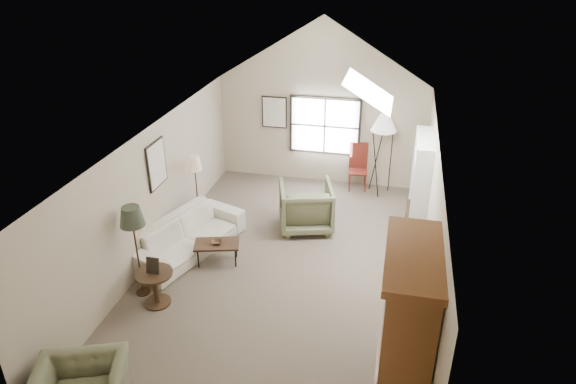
% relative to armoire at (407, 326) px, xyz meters
% --- Properties ---
extents(room_shell, '(5.01, 8.01, 4.00)m').
position_rel_armoire_xyz_m(room_shell, '(-2.18, 2.40, 2.11)').
color(room_shell, brown).
rests_on(room_shell, ground).
extents(window, '(1.72, 0.08, 1.42)m').
position_rel_armoire_xyz_m(window, '(-2.08, 6.36, 0.35)').
color(window, black).
rests_on(window, room_shell).
extents(skylight, '(0.80, 1.20, 0.52)m').
position_rel_armoire_xyz_m(skylight, '(-0.88, 3.30, 2.12)').
color(skylight, white).
rests_on(skylight, room_shell).
extents(wall_art, '(1.97, 3.71, 0.88)m').
position_rel_armoire_xyz_m(wall_art, '(-4.06, 4.34, 0.63)').
color(wall_art, black).
rests_on(wall_art, room_shell).
extents(armoire, '(0.60, 1.50, 2.20)m').
position_rel_armoire_xyz_m(armoire, '(0.00, 0.00, 0.00)').
color(armoire, brown).
rests_on(armoire, ground).
extents(tv_alcove, '(0.32, 1.30, 2.10)m').
position_rel_armoire_xyz_m(tv_alcove, '(0.16, 4.00, 0.05)').
color(tv_alcove, white).
rests_on(tv_alcove, ground).
extents(media_console, '(0.34, 1.18, 0.60)m').
position_rel_armoire_xyz_m(media_console, '(0.14, 4.00, -0.80)').
color(media_console, '#382316').
rests_on(media_console, ground).
extents(tv_panel, '(0.05, 0.90, 0.55)m').
position_rel_armoire_xyz_m(tv_panel, '(0.14, 4.00, -0.18)').
color(tv_panel, black).
rests_on(tv_panel, media_console).
extents(sofa, '(1.73, 2.63, 0.72)m').
position_rel_armoire_xyz_m(sofa, '(-4.11, 2.58, -0.74)').
color(sofa, beige).
rests_on(sofa, ground).
extents(armchair_far, '(1.33, 1.35, 0.99)m').
position_rel_armoire_xyz_m(armchair_far, '(-2.07, 3.99, -0.60)').
color(armchair_far, '#616748').
rests_on(armchair_far, ground).
extents(coffee_table, '(0.92, 0.66, 0.42)m').
position_rel_armoire_xyz_m(coffee_table, '(-3.43, 2.34, -0.89)').
color(coffee_table, '#392517').
rests_on(coffee_table, ground).
extents(bowl, '(0.24, 0.24, 0.05)m').
position_rel_armoire_xyz_m(bowl, '(-3.43, 2.34, -0.65)').
color(bowl, '#3E2619').
rests_on(bowl, coffee_table).
extents(side_table, '(0.79, 0.79, 0.61)m').
position_rel_armoire_xyz_m(side_table, '(-4.01, 0.98, -0.79)').
color(side_table, '#3A2A17').
rests_on(side_table, ground).
extents(side_chair, '(0.48, 0.48, 1.12)m').
position_rel_armoire_xyz_m(side_chair, '(-1.20, 6.10, -0.54)').
color(side_chair, maroon).
rests_on(side_chair, ground).
extents(tripod_lamp, '(0.70, 0.70, 2.00)m').
position_rel_armoire_xyz_m(tripod_lamp, '(-0.68, 5.99, -0.10)').
color(tripod_lamp, silver).
rests_on(tripod_lamp, ground).
extents(dark_lamp, '(0.52, 0.52, 1.71)m').
position_rel_armoire_xyz_m(dark_lamp, '(-4.38, 1.18, -0.24)').
color(dark_lamp, '#272C1F').
rests_on(dark_lamp, ground).
extents(tan_lamp, '(0.39, 0.39, 1.54)m').
position_rel_armoire_xyz_m(tan_lamp, '(-4.38, 3.78, -0.33)').
color(tan_lamp, tan).
rests_on(tan_lamp, ground).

